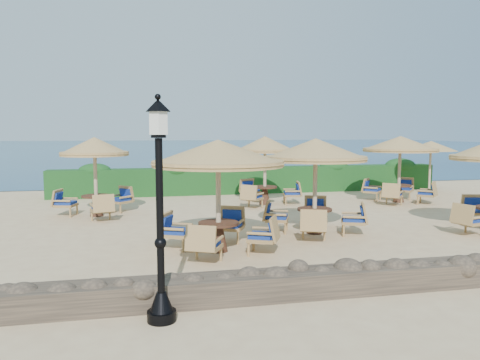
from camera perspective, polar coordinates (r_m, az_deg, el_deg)
ground at (r=14.87m, az=8.13°, el=-5.13°), size 120.00×120.00×0.00m
sea at (r=83.89m, az=-8.61°, el=3.98°), size 160.00×160.00×0.00m
hedge at (r=21.61m, az=1.57°, el=0.01°), size 18.00×0.90×1.20m
stone_wall at (r=9.41m, az=21.49°, el=-10.67°), size 15.00×0.65×0.44m
lamp_post at (r=7.01m, az=-9.73°, el=-4.78°), size 0.44×0.44×3.31m
extra_parasol at (r=22.86m, az=22.25°, el=3.84°), size 2.30×2.30×2.41m
cafe_set_0 at (r=10.93m, az=-2.67°, el=1.00°), size 3.14×3.14×2.65m
cafe_set_1 at (r=13.06m, az=9.17°, el=1.43°), size 2.86×2.86×2.65m
cafe_set_3 at (r=16.29m, az=-17.25°, el=1.87°), size 2.69×2.67×2.65m
cafe_set_4 at (r=18.12m, az=3.06°, el=2.57°), size 2.62×2.72×2.65m
cafe_set_5 at (r=19.69m, az=18.91°, el=2.79°), size 2.95×2.95×2.65m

